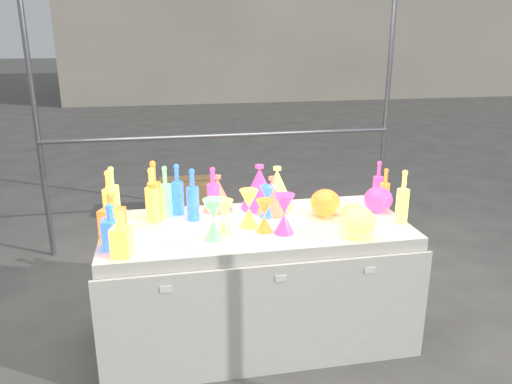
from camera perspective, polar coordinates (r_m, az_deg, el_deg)
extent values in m
plane|color=slate|center=(3.33, 0.00, -15.77)|extent=(80.00, 80.00, 0.00)
cylinder|color=gray|center=(4.38, -23.90, 7.83)|extent=(0.04, 0.04, 2.40)
cylinder|color=gray|center=(4.73, 14.70, 9.38)|extent=(0.04, 0.04, 2.40)
cylinder|color=gray|center=(4.31, -3.77, 6.46)|extent=(3.00, 0.04, 0.04)
cube|color=silver|center=(3.14, 0.00, -10.05)|extent=(1.80, 0.80, 0.75)
cube|color=silver|center=(2.81, 1.68, -14.60)|extent=(1.84, 0.02, 0.68)
cube|color=white|center=(2.61, -10.29, -10.88)|extent=(0.06, 0.00, 0.03)
cube|color=white|center=(2.67, 2.85, -9.86)|extent=(0.06, 0.00, 0.03)
cube|color=white|center=(2.83, 12.86, -8.73)|extent=(0.06, 0.00, 0.03)
cube|color=olive|center=(5.14, -7.70, -0.96)|extent=(0.58, 0.42, 0.42)
cube|color=olive|center=(5.16, 0.23, -2.79)|extent=(0.89, 0.71, 0.07)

